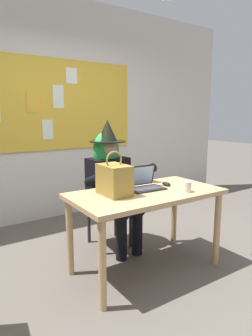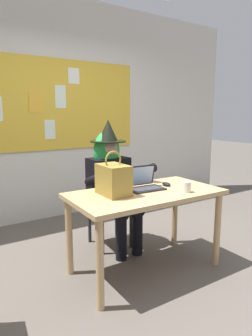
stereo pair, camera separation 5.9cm
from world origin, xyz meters
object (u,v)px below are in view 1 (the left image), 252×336
(person_costumed, at_px, (111,177))
(desk_main, at_px, (146,202))
(handbag, at_px, (114,179))
(laptop, at_px, (144,184))
(coffee_mug, at_px, (187,187))
(chair_at_desk, at_px, (106,199))
(computer_mouse, at_px, (166,184))

(person_costumed, bearing_deg, desk_main, -2.41)
(person_costumed, relative_size, handbag, 3.62)
(laptop, bearing_deg, desk_main, -111.36)
(laptop, relative_size, coffee_mug, 3.56)
(handbag, bearing_deg, desk_main, -11.77)
(coffee_mug, bearing_deg, chair_at_desk, 107.11)
(handbag, bearing_deg, computer_mouse, 0.08)
(desk_main, xyz_separation_m, handbag, (-0.30, 0.06, 0.23))
(coffee_mug, bearing_deg, person_costumed, 109.64)
(desk_main, height_order, person_costumed, person_costumed)
(computer_mouse, height_order, coffee_mug, coffee_mug)
(computer_mouse, bearing_deg, chair_at_desk, 114.76)
(laptop, bearing_deg, computer_mouse, -3.23)
(person_costumed, bearing_deg, coffee_mug, 16.67)
(desk_main, bearing_deg, computer_mouse, 12.18)
(person_costumed, height_order, computer_mouse, person_costumed)
(chair_at_desk, xyz_separation_m, handbag, (-0.29, -0.66, 0.38))
(desk_main, distance_m, computer_mouse, 0.32)
(person_costumed, height_order, coffee_mug, person_costumed)
(coffee_mug, bearing_deg, laptop, 127.85)
(laptop, xyz_separation_m, handbag, (-0.34, -0.03, 0.09))
(chair_at_desk, bearing_deg, person_costumed, 2.73)
(desk_main, height_order, computer_mouse, computer_mouse)
(laptop, xyz_separation_m, coffee_mug, (0.24, -0.31, 0.00))
(person_costumed, xyz_separation_m, computer_mouse, (0.30, -0.53, -0.01))
(handbag, height_order, coffee_mug, handbag)
(chair_at_desk, xyz_separation_m, coffee_mug, (0.29, -0.93, 0.29))
(desk_main, height_order, handbag, handbag)
(desk_main, distance_m, coffee_mug, 0.38)
(laptop, bearing_deg, handbag, -171.08)
(person_costumed, bearing_deg, computer_mouse, 26.32)
(person_costumed, height_order, laptop, person_costumed)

